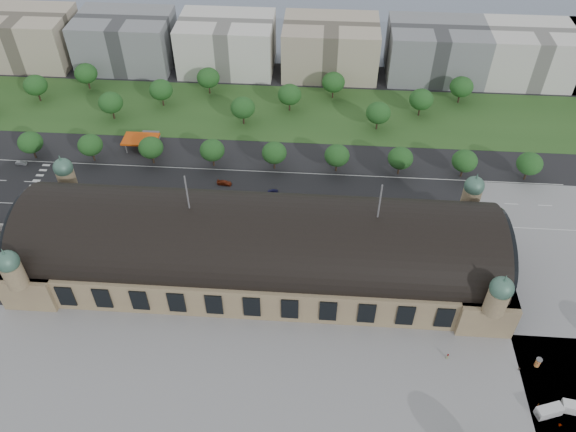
# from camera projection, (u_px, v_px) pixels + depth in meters

# --- Properties ---
(ground) EXTENTS (900.00, 900.00, 0.00)m
(ground) POSITION_uv_depth(u_px,v_px,m) (260.00, 269.00, 180.99)
(ground) COLOR black
(ground) RESTS_ON ground
(station) EXTENTS (150.00, 48.40, 44.30)m
(station) POSITION_uv_depth(u_px,v_px,m) (259.00, 247.00, 173.99)
(station) COLOR #95815C
(station) RESTS_ON ground
(plaza_south) EXTENTS (190.00, 48.00, 0.12)m
(plaza_south) POSITION_uv_depth(u_px,v_px,m) (280.00, 396.00, 148.35)
(plaza_south) COLOR gray
(plaza_south) RESTS_ON ground
(road_slab) EXTENTS (260.00, 26.00, 0.10)m
(road_slab) POSITION_uv_depth(u_px,v_px,m) (218.00, 191.00, 209.77)
(road_slab) COLOR black
(road_slab) RESTS_ON ground
(grass_belt) EXTENTS (300.00, 45.00, 0.10)m
(grass_belt) POSITION_uv_depth(u_px,v_px,m) (249.00, 111.00, 249.66)
(grass_belt) COLOR #2A5020
(grass_belt) RESTS_ON ground
(petrol_station) EXTENTS (14.00, 13.00, 5.05)m
(petrol_station) POSITION_uv_depth(u_px,v_px,m) (146.00, 138.00, 229.43)
(petrol_station) COLOR #C7450B
(petrol_station) RESTS_ON ground
(office_1) EXTENTS (45.00, 32.00, 24.00)m
(office_1) POSITION_uv_depth(u_px,v_px,m) (26.00, 37.00, 276.63)
(office_1) COLOR #B5A88E
(office_1) RESTS_ON ground
(office_2) EXTENTS (45.00, 32.00, 24.00)m
(office_2) POSITION_uv_depth(u_px,v_px,m) (126.00, 41.00, 274.05)
(office_2) COLOR gray
(office_2) RESTS_ON ground
(office_3) EXTENTS (45.00, 32.00, 24.00)m
(office_3) POSITION_uv_depth(u_px,v_px,m) (227.00, 44.00, 271.46)
(office_3) COLOR silver
(office_3) RESTS_ON ground
(office_4) EXTENTS (45.00, 32.00, 24.00)m
(office_4) POSITION_uv_depth(u_px,v_px,m) (330.00, 47.00, 268.88)
(office_4) COLOR #B5A88E
(office_4) RESTS_ON ground
(office_5) EXTENTS (45.00, 32.00, 24.00)m
(office_5) POSITION_uv_depth(u_px,v_px,m) (436.00, 51.00, 266.29)
(office_5) COLOR gray
(office_5) RESTS_ON ground
(office_6) EXTENTS (45.00, 32.00, 24.00)m
(office_6) POSITION_uv_depth(u_px,v_px,m) (532.00, 54.00, 263.97)
(office_6) COLOR silver
(office_6) RESTS_ON ground
(tree_row_1) EXTENTS (9.60, 9.60, 11.52)m
(tree_row_1) POSITION_uv_depth(u_px,v_px,m) (30.00, 142.00, 219.59)
(tree_row_1) COLOR #2D2116
(tree_row_1) RESTS_ON ground
(tree_row_2) EXTENTS (9.60, 9.60, 11.52)m
(tree_row_2) POSITION_uv_depth(u_px,v_px,m) (90.00, 145.00, 218.35)
(tree_row_2) COLOR #2D2116
(tree_row_2) RESTS_ON ground
(tree_row_3) EXTENTS (9.60, 9.60, 11.52)m
(tree_row_3) POSITION_uv_depth(u_px,v_px,m) (151.00, 148.00, 217.10)
(tree_row_3) COLOR #2D2116
(tree_row_3) RESTS_ON ground
(tree_row_4) EXTENTS (9.60, 9.60, 11.52)m
(tree_row_4) POSITION_uv_depth(u_px,v_px,m) (212.00, 150.00, 215.86)
(tree_row_4) COLOR #2D2116
(tree_row_4) RESTS_ON ground
(tree_row_5) EXTENTS (9.60, 9.60, 11.52)m
(tree_row_5) POSITION_uv_depth(u_px,v_px,m) (274.00, 153.00, 214.62)
(tree_row_5) COLOR #2D2116
(tree_row_5) RESTS_ON ground
(tree_row_6) EXTENTS (9.60, 9.60, 11.52)m
(tree_row_6) POSITION_uv_depth(u_px,v_px,m) (337.00, 155.00, 213.38)
(tree_row_6) COLOR #2D2116
(tree_row_6) RESTS_ON ground
(tree_row_7) EXTENTS (9.60, 9.60, 11.52)m
(tree_row_7) POSITION_uv_depth(u_px,v_px,m) (400.00, 158.00, 212.14)
(tree_row_7) COLOR #2D2116
(tree_row_7) RESTS_ON ground
(tree_row_8) EXTENTS (9.60, 9.60, 11.52)m
(tree_row_8) POSITION_uv_depth(u_px,v_px,m) (465.00, 161.00, 210.90)
(tree_row_8) COLOR #2D2116
(tree_row_8) RESTS_ON ground
(tree_row_9) EXTENTS (9.60, 9.60, 11.52)m
(tree_row_9) POSITION_uv_depth(u_px,v_px,m) (530.00, 164.00, 209.66)
(tree_row_9) COLOR #2D2116
(tree_row_9) RESTS_ON ground
(tree_belt_1) EXTENTS (10.40, 10.40, 12.48)m
(tree_belt_1) POSITION_uv_depth(u_px,v_px,m) (35.00, 85.00, 250.60)
(tree_belt_1) COLOR #2D2116
(tree_belt_1) RESTS_ON ground
(tree_belt_2) EXTENTS (10.40, 10.40, 12.48)m
(tree_belt_2) POSITION_uv_depth(u_px,v_px,m) (86.00, 73.00, 258.38)
(tree_belt_2) COLOR #2D2116
(tree_belt_2) RESTS_ON ground
(tree_belt_3) EXTENTS (10.40, 10.40, 12.48)m
(tree_belt_3) POSITION_uv_depth(u_px,v_px,m) (111.00, 103.00, 239.88)
(tree_belt_3) COLOR #2D2116
(tree_belt_3) RESTS_ON ground
(tree_belt_4) EXTENTS (10.40, 10.40, 12.48)m
(tree_belt_4) POSITION_uv_depth(u_px,v_px,m) (161.00, 90.00, 247.65)
(tree_belt_4) COLOR #2D2116
(tree_belt_4) RESTS_ON ground
(tree_belt_5) EXTENTS (10.40, 10.40, 12.48)m
(tree_belt_5) POSITION_uv_depth(u_px,v_px,m) (208.00, 78.00, 255.43)
(tree_belt_5) COLOR #2D2116
(tree_belt_5) RESTS_ON ground
(tree_belt_6) EXTENTS (10.40, 10.40, 12.48)m
(tree_belt_6) POSITION_uv_depth(u_px,v_px,m) (243.00, 108.00, 236.93)
(tree_belt_6) COLOR #2D2116
(tree_belt_6) RESTS_ON ground
(tree_belt_7) EXTENTS (10.40, 10.40, 12.48)m
(tree_belt_7) POSITION_uv_depth(u_px,v_px,m) (290.00, 95.00, 244.71)
(tree_belt_7) COLOR #2D2116
(tree_belt_7) RESTS_ON ground
(tree_belt_8) EXTENTS (10.40, 10.40, 12.48)m
(tree_belt_8) POSITION_uv_depth(u_px,v_px,m) (333.00, 82.00, 252.49)
(tree_belt_8) COLOR #2D2116
(tree_belt_8) RESTS_ON ground
(tree_belt_9) EXTENTS (10.40, 10.40, 12.48)m
(tree_belt_9) POSITION_uv_depth(u_px,v_px,m) (378.00, 113.00, 233.98)
(tree_belt_9) COLOR #2D2116
(tree_belt_9) RESTS_ON ground
(tree_belt_10) EXTENTS (10.40, 10.40, 12.48)m
(tree_belt_10) POSITION_uv_depth(u_px,v_px,m) (421.00, 99.00, 241.76)
(tree_belt_10) COLOR #2D2116
(tree_belt_10) RESTS_ON ground
(tree_belt_11) EXTENTS (10.40, 10.40, 12.48)m
(tree_belt_11) POSITION_uv_depth(u_px,v_px,m) (462.00, 87.00, 249.54)
(tree_belt_11) COLOR #2D2116
(tree_belt_11) RESTS_ON ground
(traffic_car_1) EXTENTS (4.51, 1.74, 1.47)m
(traffic_car_1) POSITION_uv_depth(u_px,v_px,m) (21.00, 163.00, 220.93)
(traffic_car_1) COLOR gray
(traffic_car_1) RESTS_ON ground
(traffic_car_2) EXTENTS (5.21, 2.60, 1.42)m
(traffic_car_2) POSITION_uv_depth(u_px,v_px,m) (144.00, 201.00, 204.24)
(traffic_car_2) COLOR black
(traffic_car_2) RESTS_ON ground
(traffic_car_3) EXTENTS (5.70, 2.74, 1.60)m
(traffic_car_3) POSITION_uv_depth(u_px,v_px,m) (224.00, 183.00, 211.83)
(traffic_car_3) COLOR maroon
(traffic_car_3) RESTS_ON ground
(traffic_car_4) EXTENTS (3.85, 1.84, 1.27)m
(traffic_car_4) POSITION_uv_depth(u_px,v_px,m) (273.00, 191.00, 208.62)
(traffic_car_4) COLOR #1B1A4A
(traffic_car_4) RESTS_ON ground
(traffic_car_6) EXTENTS (5.31, 2.79, 1.42)m
(traffic_car_6) POSITION_uv_depth(u_px,v_px,m) (430.00, 219.00, 197.35)
(traffic_car_6) COLOR silver
(traffic_car_6) RESTS_ON ground
(parked_car_0) EXTENTS (5.08, 3.94, 1.61)m
(parked_car_0) POSITION_uv_depth(u_px,v_px,m) (72.00, 213.00, 199.37)
(parked_car_0) COLOR black
(parked_car_0) RESTS_ON ground
(parked_car_1) EXTENTS (5.90, 4.64, 1.49)m
(parked_car_1) POSITION_uv_depth(u_px,v_px,m) (117.00, 208.00, 201.55)
(parked_car_1) COLOR maroon
(parked_car_1) RESTS_ON ground
(parked_car_2) EXTENTS (5.17, 3.89, 1.39)m
(parked_car_2) POSITION_uv_depth(u_px,v_px,m) (132.00, 209.00, 201.30)
(parked_car_2) COLOR #1B254C
(parked_car_2) RESTS_ON ground
(parked_car_3) EXTENTS (5.13, 3.62, 1.62)m
(parked_car_3) POSITION_uv_depth(u_px,v_px,m) (170.00, 215.00, 198.71)
(parked_car_3) COLOR slate
(parked_car_3) RESTS_ON ground
(parked_car_4) EXTENTS (4.15, 3.09, 1.31)m
(parked_car_4) POSITION_uv_depth(u_px,v_px,m) (187.00, 219.00, 197.34)
(parked_car_4) COLOR silver
(parked_car_4) RESTS_ON ground
(parked_car_5) EXTENTS (5.99, 4.92, 1.52)m
(parked_car_5) POSITION_uv_depth(u_px,v_px,m) (131.00, 215.00, 198.81)
(parked_car_5) COLOR #9B9EA3
(parked_car_5) RESTS_ON ground
(parked_car_6) EXTENTS (5.60, 3.82, 1.50)m
(parked_car_6) POSITION_uv_depth(u_px,v_px,m) (167.00, 217.00, 198.07)
(parked_car_6) COLOR black
(parked_car_6) RESTS_ON ground
(bus_west) EXTENTS (13.63, 4.22, 3.74)m
(bus_west) POSITION_uv_depth(u_px,v_px,m) (206.00, 206.00, 200.58)
(bus_west) COLOR red
(bus_west) RESTS_ON ground
(bus_mid) EXTENTS (12.07, 3.39, 3.33)m
(bus_mid) POSITION_uv_depth(u_px,v_px,m) (296.00, 201.00, 202.71)
(bus_mid) COLOR silver
(bus_mid) RESTS_ON ground
(bus_east) EXTENTS (10.78, 2.74, 2.99)m
(bus_east) POSITION_uv_depth(u_px,v_px,m) (378.00, 215.00, 197.66)
(bus_east) COLOR beige
(bus_east) RESTS_ON ground
(van_east) EXTENTS (7.24, 3.84, 2.98)m
(van_east) POSITION_uv_depth(u_px,v_px,m) (574.00, 408.00, 144.30)
(van_east) COLOR silver
(van_east) RESTS_ON ground
(van_south) EXTENTS (7.33, 4.77, 2.95)m
(van_south) POSITION_uv_depth(u_px,v_px,m) (548.00, 411.00, 143.60)
(van_south) COLOR silver
(van_south) RESTS_ON ground
(advertising_column) EXTENTS (1.69, 1.69, 3.21)m
(advertising_column) POSITION_uv_depth(u_px,v_px,m) (538.00, 362.00, 153.85)
(advertising_column) COLOR red
(advertising_column) RESTS_ON ground
(pedestrian_0) EXTENTS (1.06, 0.81, 1.91)m
(pedestrian_0) POSITION_uv_depth(u_px,v_px,m) (448.00, 356.00, 156.10)
(pedestrian_0) COLOR gray
(pedestrian_0) RESTS_ON ground
(pedestrian_1) EXTENTS (0.55, 0.67, 1.59)m
(pedestrian_1) POSITION_uv_depth(u_px,v_px,m) (538.00, 405.00, 145.58)
(pedestrian_1) COLOR gray
(pedestrian_1) RESTS_ON ground
(pedestrian_2) EXTENTS (0.64, 0.85, 1.56)m
(pedestrian_2) POSITION_uv_depth(u_px,v_px,m) (519.00, 369.00, 153.47)
(pedestrian_2) COLOR gray
(pedestrian_2) RESTS_ON ground
(pedestrian_3) EXTENTS (1.28, 1.06, 1.98)m
(pedestrian_3) POSITION_uv_depth(u_px,v_px,m) (560.00, 425.00, 141.36)
(pedestrian_3) COLOR gray
(pedestrian_3) RESTS_ON ground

